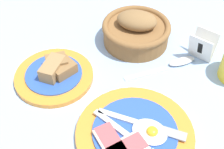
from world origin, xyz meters
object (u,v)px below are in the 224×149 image
at_px(bread_plate, 55,73).
at_px(breakfast_plate, 135,134).
at_px(number_card, 202,46).
at_px(teaspoon_by_saucer, 172,64).
at_px(bread_basket, 136,30).

bearing_deg(bread_plate, breakfast_plate, -10.02).
bearing_deg(bread_plate, number_card, 43.37).
bearing_deg(teaspoon_by_saucer, breakfast_plate, -137.44).
xyz_separation_m(bread_basket, number_card, (0.17, 0.03, 0.00)).
relative_size(breakfast_plate, bread_basket, 1.34).
bearing_deg(breakfast_plate, bread_basket, 118.95).
bearing_deg(bread_basket, teaspoon_by_saucer, -15.32).
bearing_deg(bread_basket, breakfast_plate, -61.05).
bearing_deg(number_card, teaspoon_by_saucer, -121.69).
xyz_separation_m(breakfast_plate, bread_basket, (-0.14, 0.26, 0.03)).
distance_m(bread_basket, teaspoon_by_saucer, 0.13).
relative_size(bread_basket, teaspoon_by_saucer, 1.08).
bearing_deg(teaspoon_by_saucer, bread_basket, 111.71).
xyz_separation_m(number_card, teaspoon_by_saucer, (-0.05, -0.06, -0.03)).
distance_m(number_card, teaspoon_by_saucer, 0.09).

